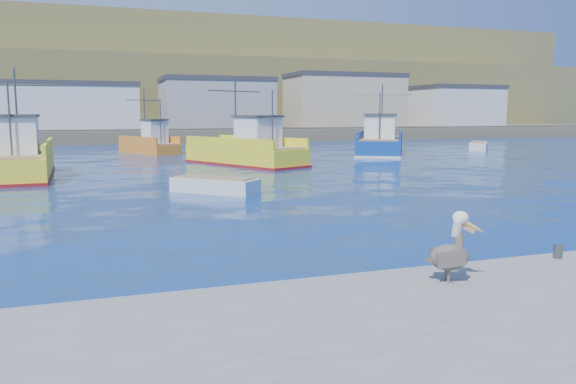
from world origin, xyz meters
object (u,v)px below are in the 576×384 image
object	(u,v)px
trawler_yellow_b	(247,151)
pelican	(451,251)
trawler_yellow_a	(18,160)
trawler_blue	(381,143)
boat_orange	(151,143)
skiff_far	(479,147)
skiff_mid	(215,186)

from	to	relation	value
trawler_yellow_b	pelican	bearing A→B (deg)	-97.53
trawler_yellow_a	trawler_blue	size ratio (longest dim) A/B	0.95
boat_orange	skiff_far	bearing A→B (deg)	-8.99
trawler_yellow_b	pelican	size ratio (longest dim) A/B	7.74
trawler_yellow_a	boat_orange	size ratio (longest dim) A/B	1.47
skiff_far	pelican	bearing A→B (deg)	-128.20
trawler_yellow_a	skiff_far	world-z (taller)	trawler_yellow_a
skiff_mid	pelican	size ratio (longest dim) A/B	2.91
skiff_far	trawler_yellow_a	bearing A→B (deg)	-163.56
trawler_yellow_a	skiff_far	xyz separation A→B (m)	(41.47, 12.24, -0.69)
skiff_far	pelican	distance (m)	49.89
skiff_mid	pelican	world-z (taller)	pelican
trawler_yellow_b	boat_orange	world-z (taller)	trawler_yellow_b
skiff_mid	skiff_far	xyz separation A→B (m)	(31.95, 22.27, 0.03)
pelican	trawler_blue	bearing A→B (deg)	63.60
boat_orange	skiff_mid	xyz separation A→B (m)	(0.36, -27.38, -0.68)
boat_orange	pelican	size ratio (longest dim) A/B	5.40
trawler_yellow_b	skiff_far	world-z (taller)	trawler_yellow_b
boat_orange	pelican	bearing A→B (deg)	-88.11
boat_orange	trawler_yellow_a	bearing A→B (deg)	-117.83
trawler_yellow_b	trawler_blue	xyz separation A→B (m)	(14.26, 6.45, 0.05)
trawler_yellow_b	skiff_far	distance (m)	28.26
trawler_yellow_b	trawler_blue	size ratio (longest dim) A/B	0.93
trawler_yellow_b	skiff_far	size ratio (longest dim) A/B	2.36
boat_orange	trawler_blue	bearing A→B (deg)	-20.84
trawler_yellow_a	pelican	bearing A→B (deg)	-68.50
trawler_blue	boat_orange	bearing A→B (deg)	159.16
trawler_yellow_b	pelican	distance (m)	30.61
trawler_blue	skiff_far	world-z (taller)	trawler_blue
trawler_yellow_a	trawler_yellow_b	xyz separation A→B (m)	(14.63, 3.38, -0.03)
trawler_blue	trawler_yellow_b	bearing A→B (deg)	-155.64
trawler_yellow_b	boat_orange	bearing A→B (deg)	111.41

